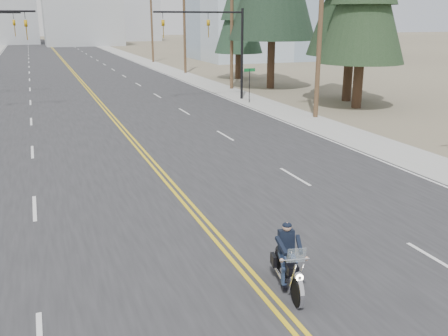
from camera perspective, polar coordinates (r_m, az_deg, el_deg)
The scene contains 13 objects.
road at distance 75.51m, azimuth -17.55°, elevation 11.20°, with size 20.00×200.00×0.01m, color #303033.
sidewalk_right at distance 77.07m, azimuth -8.83°, elevation 11.86°, with size 3.00×200.00×0.01m, color #A5A5A0.
traffic_mast_right at distance 39.54m, azimuth -0.71°, elevation 14.83°, with size 7.10×0.26×7.00m.
street_sign at distance 38.59m, azimuth 2.93°, elevation 10.10°, with size 0.90×0.06×2.62m.
utility_pole_b at distance 32.90m, azimuth 10.96°, elevation 16.00°, with size 2.20×0.30×11.50m.
utility_pole_c at distance 46.38m, azimuth 0.90°, elevation 16.08°, with size 2.20×0.30×11.00m.
utility_pole_d at distance 60.58m, azimuth -4.56°, elevation 16.41°, with size 2.20×0.30×11.50m.
utility_pole_e at distance 77.04m, azimuth -8.27°, elevation 16.15°, with size 2.20×0.30×11.00m.
haze_bldg_b at distance 130.73m, azimuth -15.89°, elevation 16.41°, with size 18.00×14.00×14.00m, color #ADB2B7.
haze_bldg_c at distance 123.48m, azimuth 0.44°, elevation 17.96°, with size 16.00×12.00×18.00m, color #B7BCC6.
haze_bldg_e at distance 157.91m, azimuth -10.38°, elevation 16.33°, with size 14.00×14.00×12.00m, color #B7BCC6.
motorcyclist at distance 12.00m, azimuth 7.45°, elevation -10.24°, with size 0.88×2.05×1.60m, color black, non-canonical shape.
conifer_far at distance 54.57m, azimuth 1.72°, elevation 18.38°, with size 5.11×5.11×13.68m.
Camera 1 is at (-4.58, -5.12, 6.20)m, focal length 40.00 mm.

